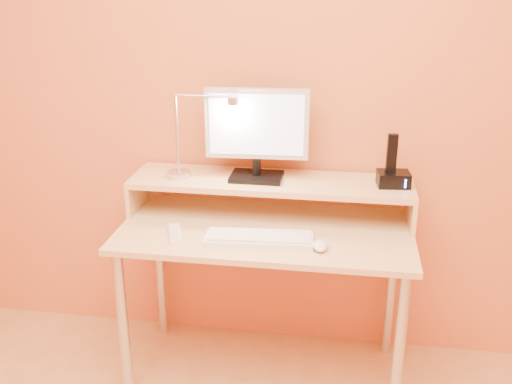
% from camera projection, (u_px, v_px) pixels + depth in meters
% --- Properties ---
extents(wall_back, '(3.00, 0.04, 2.50)m').
position_uv_depth(wall_back, '(277.00, 85.00, 2.54)').
color(wall_back, '#D86C3F').
rests_on(wall_back, floor).
extents(desk_leg_fl, '(0.04, 0.04, 0.69)m').
position_uv_depth(desk_leg_fl, '(123.00, 328.00, 2.42)').
color(desk_leg_fl, silver).
rests_on(desk_leg_fl, floor).
extents(desk_leg_fr, '(0.04, 0.04, 0.69)m').
position_uv_depth(desk_leg_fr, '(399.00, 353.00, 2.26)').
color(desk_leg_fr, silver).
rests_on(desk_leg_fr, floor).
extents(desk_leg_bl, '(0.04, 0.04, 0.69)m').
position_uv_depth(desk_leg_bl, '(160.00, 270.00, 2.88)').
color(desk_leg_bl, silver).
rests_on(desk_leg_bl, floor).
extents(desk_leg_br, '(0.04, 0.04, 0.69)m').
position_uv_depth(desk_leg_br, '(391.00, 287.00, 2.72)').
color(desk_leg_br, silver).
rests_on(desk_leg_br, floor).
extents(desk_lower, '(1.20, 0.60, 0.02)m').
position_uv_depth(desk_lower, '(266.00, 231.00, 2.44)').
color(desk_lower, '#E6B584').
rests_on(desk_lower, floor).
extents(shelf_riser_left, '(0.02, 0.30, 0.14)m').
position_uv_depth(shelf_riser_left, '(139.00, 192.00, 2.63)').
color(shelf_riser_left, '#E6B584').
rests_on(shelf_riser_left, desk_lower).
extents(shelf_riser_right, '(0.02, 0.30, 0.14)m').
position_uv_depth(shelf_riser_right, '(411.00, 208.00, 2.46)').
color(shelf_riser_right, '#E6B584').
rests_on(shelf_riser_right, desk_lower).
extents(desk_shelf, '(1.20, 0.30, 0.02)m').
position_uv_depth(desk_shelf, '(271.00, 182.00, 2.52)').
color(desk_shelf, '#E6B584').
rests_on(desk_shelf, desk_lower).
extents(monitor_foot, '(0.22, 0.16, 0.02)m').
position_uv_depth(monitor_foot, '(257.00, 177.00, 2.52)').
color(monitor_foot, black).
rests_on(monitor_foot, desk_shelf).
extents(monitor_neck, '(0.04, 0.04, 0.07)m').
position_uv_depth(monitor_neck, '(257.00, 167.00, 2.51)').
color(monitor_neck, black).
rests_on(monitor_neck, monitor_foot).
extents(monitor_panel, '(0.43, 0.06, 0.29)m').
position_uv_depth(monitor_panel, '(257.00, 124.00, 2.45)').
color(monitor_panel, silver).
rests_on(monitor_panel, monitor_neck).
extents(monitor_back, '(0.39, 0.03, 0.25)m').
position_uv_depth(monitor_back, '(258.00, 122.00, 2.47)').
color(monitor_back, black).
rests_on(monitor_back, monitor_panel).
extents(monitor_screen, '(0.39, 0.02, 0.25)m').
position_uv_depth(monitor_screen, '(256.00, 125.00, 2.43)').
color(monitor_screen, silver).
rests_on(monitor_screen, monitor_panel).
extents(lamp_base, '(0.10, 0.10, 0.02)m').
position_uv_depth(lamp_base, '(179.00, 174.00, 2.54)').
color(lamp_base, silver).
rests_on(lamp_base, desk_shelf).
extents(lamp_post, '(0.01, 0.01, 0.33)m').
position_uv_depth(lamp_post, '(177.00, 134.00, 2.48)').
color(lamp_post, silver).
rests_on(lamp_post, lamp_base).
extents(lamp_arm, '(0.24, 0.01, 0.01)m').
position_uv_depth(lamp_arm, '(204.00, 96.00, 2.40)').
color(lamp_arm, silver).
rests_on(lamp_arm, lamp_post).
extents(lamp_head, '(0.04, 0.04, 0.03)m').
position_uv_depth(lamp_head, '(233.00, 101.00, 2.39)').
color(lamp_head, silver).
rests_on(lamp_head, lamp_arm).
extents(lamp_bulb, '(0.03, 0.03, 0.00)m').
position_uv_depth(lamp_bulb, '(233.00, 105.00, 2.40)').
color(lamp_bulb, '#FFEAC6').
rests_on(lamp_bulb, lamp_head).
extents(phone_dock, '(0.14, 0.11, 0.06)m').
position_uv_depth(phone_dock, '(393.00, 179.00, 2.43)').
color(phone_dock, black).
rests_on(phone_dock, desk_shelf).
extents(phone_handset, '(0.04, 0.03, 0.16)m').
position_uv_depth(phone_handset, '(392.00, 153.00, 2.40)').
color(phone_handset, black).
rests_on(phone_handset, phone_dock).
extents(phone_led, '(0.01, 0.00, 0.04)m').
position_uv_depth(phone_led, '(406.00, 184.00, 2.38)').
color(phone_led, '#2F8BF2').
rests_on(phone_led, phone_dock).
extents(keyboard, '(0.43, 0.16, 0.02)m').
position_uv_depth(keyboard, '(259.00, 239.00, 2.31)').
color(keyboard, silver).
rests_on(keyboard, desk_lower).
extents(mouse, '(0.06, 0.10, 0.03)m').
position_uv_depth(mouse, '(320.00, 245.00, 2.25)').
color(mouse, silver).
rests_on(mouse, desk_lower).
extents(remote_control, '(0.10, 0.17, 0.02)m').
position_uv_depth(remote_control, '(175.00, 234.00, 2.36)').
color(remote_control, silver).
rests_on(remote_control, desk_lower).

